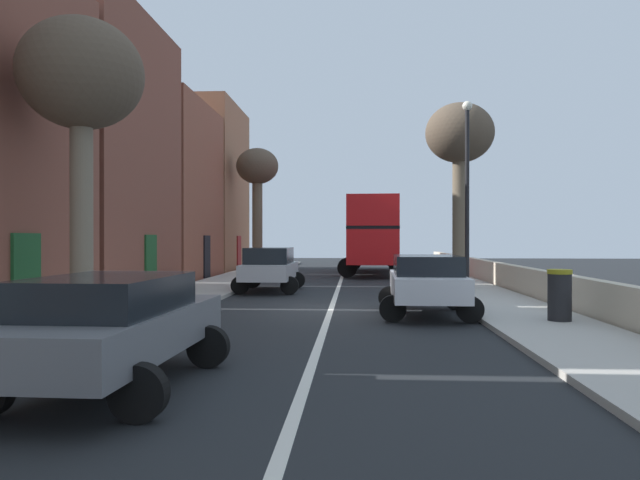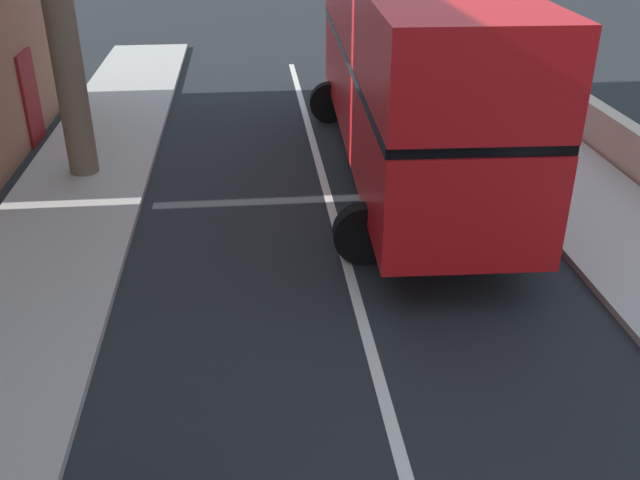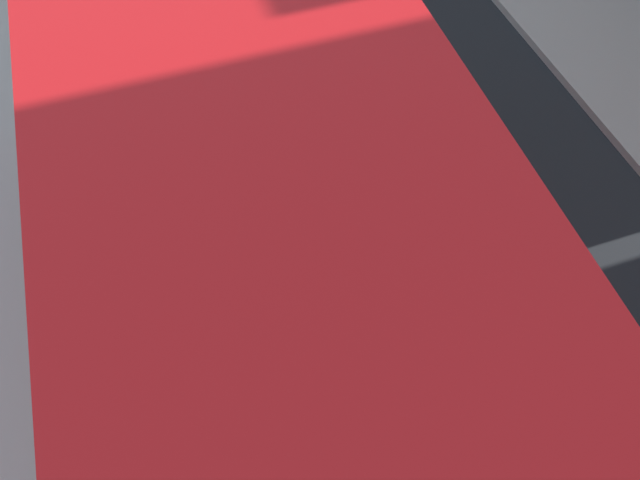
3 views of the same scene
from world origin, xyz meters
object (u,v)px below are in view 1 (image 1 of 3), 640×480
at_px(parked_car_silver_left_0, 270,266).
at_px(litter_bin_right, 560,295).
at_px(double_decker_bus, 374,231).
at_px(parked_car_grey_left_1, 113,323).
at_px(street_tree_left_0, 81,83).
at_px(lamppost_right, 467,182).
at_px(street_tree_right_1, 460,141).
at_px(street_tree_left_2, 257,174).
at_px(parked_car_white_right_3, 427,281).

relative_size(parked_car_silver_left_0, litter_bin_right, 3.70).
relative_size(double_decker_bus, parked_car_grey_left_1, 2.42).
distance_m(street_tree_left_0, lamppost_right, 12.10).
distance_m(parked_car_silver_left_0, street_tree_right_1, 8.61).
xyz_separation_m(parked_car_grey_left_1, street_tree_right_1, (7.13, 15.45, 4.80)).
relative_size(parked_car_grey_left_1, street_tree_left_0, 0.70).
xyz_separation_m(parked_car_grey_left_1, lamppost_right, (6.80, 12.10, 2.93)).
bearing_deg(street_tree_left_2, street_tree_right_1, -49.38).
relative_size(parked_car_silver_left_0, lamppost_right, 0.68).
height_order(double_decker_bus, street_tree_left_2, street_tree_left_2).
bearing_deg(street_tree_left_2, litter_bin_right, -63.34).
relative_size(double_decker_bus, street_tree_left_2, 1.56).
bearing_deg(parked_car_silver_left_0, double_decker_bus, 69.94).
xyz_separation_m(parked_car_silver_left_0, street_tree_left_0, (-2.51, -10.06, 4.30)).
bearing_deg(litter_bin_right, parked_car_white_right_3, 150.03).
distance_m(parked_car_white_right_3, street_tree_left_0, 9.28).
distance_m(parked_car_grey_left_1, street_tree_left_0, 6.74).
height_order(double_decker_bus, parked_car_grey_left_1, double_decker_bus).
bearing_deg(lamppost_right, parked_car_grey_left_1, -119.34).
relative_size(parked_car_grey_left_1, street_tree_left_2, 0.65).
bearing_deg(litter_bin_right, parked_car_grey_left_1, -141.47).
relative_size(double_decker_bus, parked_car_white_right_3, 2.58).
xyz_separation_m(parked_car_silver_left_0, lamppost_right, (6.80, -2.46, 2.88)).
relative_size(parked_car_white_right_3, lamppost_right, 0.67).
relative_size(street_tree_left_2, litter_bin_right, 6.03).
bearing_deg(parked_car_grey_left_1, lamppost_right, 60.66).
xyz_separation_m(street_tree_left_0, street_tree_right_1, (9.64, 10.95, 0.46)).
distance_m(double_decker_bus, street_tree_left_0, 22.76).
bearing_deg(street_tree_right_1, parked_car_silver_left_0, -172.88).
bearing_deg(street_tree_left_0, parked_car_silver_left_0, 76.00).
xyz_separation_m(parked_car_white_right_3, lamppost_right, (1.80, 4.27, 2.91)).
height_order(double_decker_bus, lamppost_right, lamppost_right).
bearing_deg(street_tree_left_2, parked_car_grey_left_1, -84.76).
xyz_separation_m(double_decker_bus, litter_bin_right, (3.60, -19.85, -1.65)).
relative_size(street_tree_left_0, litter_bin_right, 5.55).
height_order(parked_car_grey_left_1, parked_car_white_right_3, parked_car_white_right_3).
bearing_deg(double_decker_bus, street_tree_right_1, -74.58).
xyz_separation_m(street_tree_right_1, lamppost_right, (-0.33, -3.35, -1.87)).
bearing_deg(litter_bin_right, lamppost_right, 99.64).
bearing_deg(litter_bin_right, double_decker_bus, 100.28).
bearing_deg(lamppost_right, parked_car_silver_left_0, 160.09).
height_order(parked_car_white_right_3, litter_bin_right, parked_car_white_right_3).
height_order(street_tree_left_2, litter_bin_right, street_tree_left_2).
xyz_separation_m(parked_car_grey_left_1, litter_bin_right, (7.80, 6.21, -0.17)).
bearing_deg(parked_car_grey_left_1, street_tree_left_2, 95.24).
bearing_deg(street_tree_left_2, parked_car_silver_left_0, -78.55).
bearing_deg(parked_car_white_right_3, parked_car_silver_left_0, 126.58).
bearing_deg(parked_car_silver_left_0, street_tree_left_2, 101.45).
distance_m(parked_car_silver_left_0, street_tree_left_2, 13.17).
bearing_deg(double_decker_bus, street_tree_left_0, -107.29).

